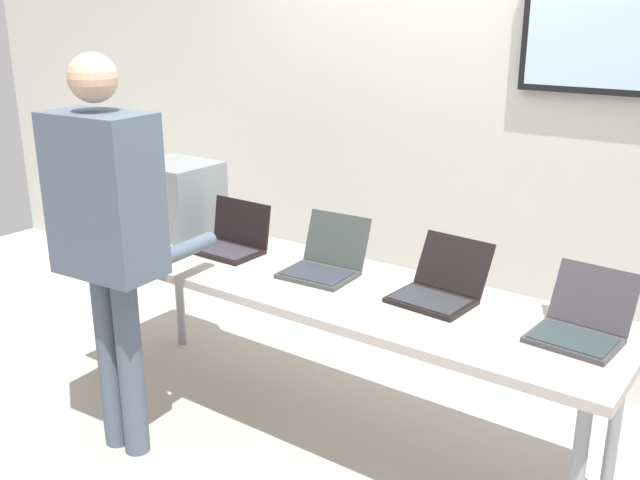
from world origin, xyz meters
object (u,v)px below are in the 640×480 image
Objects in this scene: laptop_station_0 at (231,240)px; laptop_station_2 at (440,286)px; laptop_station_3 at (581,323)px; person at (108,223)px; workbench at (325,292)px; laptop_station_1 at (325,261)px; equipment_box at (177,198)px.

laptop_station_0 is 1.12m from laptop_station_2.
laptop_station_0 is 0.99× the size of laptop_station_3.
person is at bearing -157.77° from laptop_station_3.
workbench is 7.55× the size of laptop_station_1.
equipment_box is 0.86m from person.
laptop_station_2 is 0.58m from laptop_station_3.
laptop_station_1 reaches higher than workbench.
workbench is at bearing -167.28° from laptop_station_2.
workbench is 1.09m from laptop_station_3.
laptop_station_1 is (-0.06, 0.08, 0.11)m from workbench.
person reaches higher than laptop_station_3.
person reaches higher than laptop_station_2.
workbench is 7.37× the size of laptop_station_0.
laptop_station_2 is 1.39m from person.
laptop_station_1 is at bearing -176.95° from laptop_station_2.
workbench is 7.12× the size of laptop_station_2.
laptop_station_3 is at bearing -1.24° from equipment_box.
laptop_station_3 is (1.14, 0.00, -0.00)m from laptop_station_1.
laptop_station_3 is 1.89m from person.
equipment_box is at bearing 178.76° from laptop_station_3.
person reaches higher than laptop_station_1.
person is (-0.03, -0.69, 0.25)m from laptop_station_0.
equipment_box is 1.01m from laptop_station_1.
equipment_box is 0.46m from laptop_station_0.
laptop_station_3 is at bearing 22.23° from person.
equipment_box is 2.14m from laptop_station_3.
laptop_station_2 is at bearing 3.05° from laptop_station_1.
laptop_station_1 is at bearing -179.81° from laptop_station_3.
laptop_station_2 is at bearing -0.75° from equipment_box.
laptop_station_1 is 0.20× the size of person.
laptop_station_2 is at bearing 177.46° from laptop_station_3.
laptop_station_1 is (1.00, -0.05, -0.13)m from equipment_box.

